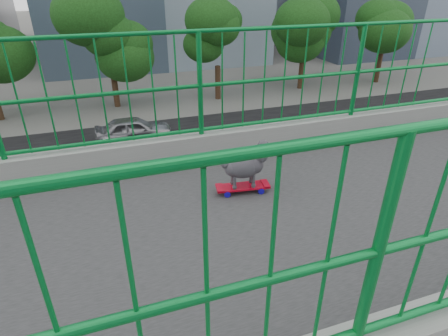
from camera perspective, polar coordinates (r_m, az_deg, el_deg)
name	(u,v)px	position (r m, az deg, el deg)	size (l,w,h in m)	color
road	(48,204)	(17.95, -25.81, -5.04)	(18.00, 90.00, 0.02)	black
street_trees	(65,45)	(28.72, -23.61, 17.17)	(5.30, 60.40, 7.26)	black
skateboard	(243,187)	(3.58, 2.95, -3.01)	(0.23, 0.54, 0.07)	red
poodle	(246,165)	(3.46, 3.49, 0.52)	(0.26, 0.51, 0.42)	#322F35
car_0	(427,220)	(16.09, 29.10, -7.07)	(1.53, 3.81, 1.30)	gray
car_1	(306,191)	(16.02, 12.65, -3.49)	(1.64, 4.69, 1.55)	gray
car_2	(134,183)	(16.85, -13.86, -2.22)	(2.37, 5.14, 1.43)	gray
car_3	(154,150)	(19.81, -10.83, 2.84)	(2.05, 5.04, 1.46)	silver
car_4	(134,130)	(22.67, -13.88, 5.86)	(1.82, 4.52, 1.54)	gray
car_5	(165,282)	(11.71, -9.20, -17.17)	(1.46, 4.17, 1.38)	#AC0618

